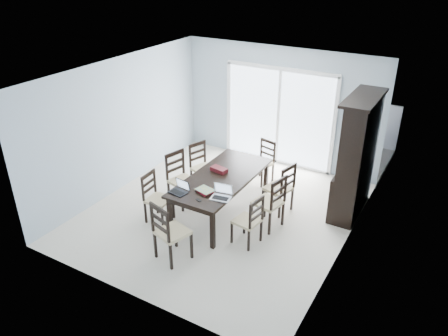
{
  "coord_description": "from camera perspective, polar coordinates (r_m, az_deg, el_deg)",
  "views": [
    {
      "loc": [
        3.47,
        -5.91,
        4.38
      ],
      "look_at": [
        0.05,
        0.0,
        0.93
      ],
      "focal_mm": 35.0,
      "sensor_mm": 36.0,
      "label": 1
    }
  ],
  "objects": [
    {
      "name": "chair_left_near",
      "position": [
        7.74,
        -9.11,
        -3.14
      ],
      "size": [
        0.43,
        0.42,
        1.05
      ],
      "rotation": [
        0.0,
        0.0,
        -1.52
      ],
      "color": "black",
      "rests_on": "floor"
    },
    {
      "name": "chair_right_far",
      "position": [
        7.91,
        7.7,
        -2.01
      ],
      "size": [
        0.52,
        0.51,
        1.13
      ],
      "rotation": [
        0.0,
        0.0,
        1.34
      ],
      "color": "black",
      "rests_on": "floor"
    },
    {
      "name": "floor",
      "position": [
        8.13,
        -0.33,
        -5.76
      ],
      "size": [
        5.0,
        5.0,
        0.0
      ],
      "primitive_type": "plane",
      "color": "beige",
      "rests_on": "ground"
    },
    {
      "name": "railing",
      "position": [
        11.62,
        11.01,
        7.08
      ],
      "size": [
        4.5,
        0.06,
        1.1
      ],
      "primitive_type": "cube",
      "color": "#99999E",
      "rests_on": "balcony"
    },
    {
      "name": "chair_left_far",
      "position": [
        8.7,
        -3.02,
        0.89
      ],
      "size": [
        0.53,
        0.53,
        1.1
      ],
      "rotation": [
        0.0,
        0.0,
        -1.9
      ],
      "color": "black",
      "rests_on": "floor"
    },
    {
      "name": "sliding_door",
      "position": [
        9.66,
        7.14,
        6.67
      ],
      "size": [
        2.52,
        0.05,
        2.18
      ],
      "color": "silver",
      "rests_on": "floor"
    },
    {
      "name": "dining_table",
      "position": [
        7.79,
        -0.34,
        -1.59
      ],
      "size": [
        1.0,
        2.2,
        0.75
      ],
      "color": "black",
      "rests_on": "floor"
    },
    {
      "name": "game_box",
      "position": [
        7.9,
        -0.66,
        -0.21
      ],
      "size": [
        0.33,
        0.21,
        0.08
      ],
      "primitive_type": "cube",
      "rotation": [
        0.0,
        0.0,
        -0.18
      ],
      "color": "#4C0F16",
      "rests_on": "dining_table"
    },
    {
      "name": "china_hutch",
      "position": [
        8.02,
        16.9,
        1.23
      ],
      "size": [
        0.5,
        1.38,
        2.2
      ],
      "color": "black",
      "rests_on": "floor"
    },
    {
      "name": "balcony",
      "position": [
        10.96,
        8.95,
        2.64
      ],
      "size": [
        4.5,
        2.0,
        0.1
      ],
      "primitive_type": "cube",
      "color": "gray",
      "rests_on": "ground"
    },
    {
      "name": "cell_phone",
      "position": [
        7.04,
        -3.34,
        -4.22
      ],
      "size": [
        0.11,
        0.08,
        0.01
      ],
      "primitive_type": "cube",
      "rotation": [
        0.0,
        0.0,
        -0.35
      ],
      "color": "black",
      "rests_on": "dining_table"
    },
    {
      "name": "chair_end_near",
      "position": [
        6.68,
        -7.5,
        -7.65
      ],
      "size": [
        0.56,
        0.57,
        1.18
      ],
      "rotation": [
        0.0,
        0.0,
        -0.29
      ],
      "color": "black",
      "rests_on": "floor"
    },
    {
      "name": "chair_right_near",
      "position": [
        7.04,
        3.59,
        -6.32
      ],
      "size": [
        0.45,
        0.44,
        1.02
      ],
      "rotation": [
        0.0,
        0.0,
        1.41
      ],
      "color": "black",
      "rests_on": "floor"
    },
    {
      "name": "back_wall",
      "position": [
        9.6,
        7.27,
        7.9
      ],
      "size": [
        4.5,
        0.02,
        2.6
      ],
      "primitive_type": "cube",
      "color": "#9AABB8",
      "rests_on": "floor"
    },
    {
      "name": "chair_right_mid",
      "position": [
        7.43,
        6.4,
        -3.85
      ],
      "size": [
        0.52,
        0.51,
        1.15
      ],
      "rotation": [
        0.0,
        0.0,
        1.37
      ],
      "color": "black",
      "rests_on": "floor"
    },
    {
      "name": "chair_end_far",
      "position": [
        9.0,
        5.29,
        1.48
      ],
      "size": [
        0.48,
        0.49,
        1.03
      ],
      "rotation": [
        0.0,
        0.0,
        2.87
      ],
      "color": "black",
      "rests_on": "floor"
    },
    {
      "name": "book_stack",
      "position": [
        7.27,
        -2.54,
        -2.96
      ],
      "size": [
        0.33,
        0.28,
        0.05
      ],
      "rotation": [
        0.0,
        0.0,
        -0.39
      ],
      "color": "maroon",
      "rests_on": "dining_table"
    },
    {
      "name": "hot_tub",
      "position": [
        11.12,
        5.88,
        6.1
      ],
      "size": [
        2.02,
        1.86,
        0.94
      ],
      "rotation": [
        0.0,
        0.0,
        -0.14
      ],
      "color": "brown",
      "rests_on": "balcony"
    },
    {
      "name": "laptop_silver",
      "position": [
        7.05,
        -0.44,
        -3.65
      ],
      "size": [
        0.35,
        0.27,
        0.22
      ],
      "rotation": [
        0.0,
        0.0,
        0.17
      ],
      "color": "#B8B8BB",
      "rests_on": "dining_table"
    },
    {
      "name": "ceiling",
      "position": [
        7.08,
        -0.38,
        12.26
      ],
      "size": [
        5.0,
        5.0,
        0.0
      ],
      "primitive_type": "plane",
      "rotation": [
        3.14,
        0.0,
        0.0
      ],
      "color": "white",
      "rests_on": "back_wall"
    },
    {
      "name": "laptop_dark",
      "position": [
        7.26,
        -6.04,
        -2.9
      ],
      "size": [
        0.32,
        0.25,
        0.2
      ],
      "rotation": [
        0.0,
        0.0,
        -0.15
      ],
      "color": "black",
      "rests_on": "dining_table"
    },
    {
      "name": "chair_left_mid",
      "position": [
        8.2,
        -5.86,
        -0.62
      ],
      "size": [
        0.55,
        0.54,
        1.18
      ],
      "rotation": [
        0.0,
        0.0,
        -1.83
      ],
      "color": "black",
      "rests_on": "floor"
    },
    {
      "name": "wall_right",
      "position": [
        6.78,
        16.31,
        -1.39
      ],
      "size": [
        0.02,
        5.0,
        2.6
      ],
      "primitive_type": "cube",
      "color": "#9AABB8",
      "rests_on": "floor"
    },
    {
      "name": "wall_left",
      "position": [
        8.78,
        -13.19,
        5.56
      ],
      "size": [
        0.02,
        5.0,
        2.6
      ],
      "primitive_type": "cube",
      "color": "#9AABB8",
      "rests_on": "floor"
    }
  ]
}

